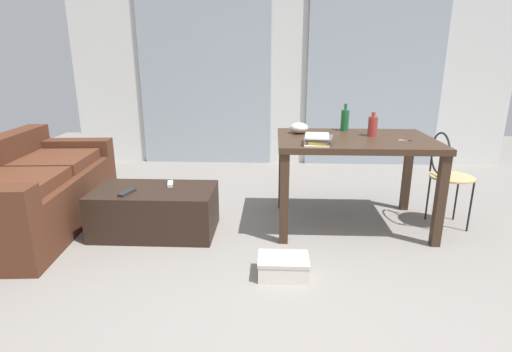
# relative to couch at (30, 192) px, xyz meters

# --- Properties ---
(ground_plane) EXTENTS (8.74, 8.74, 0.00)m
(ground_plane) POSITION_rel_couch_xyz_m (2.32, 0.21, -0.32)
(ground_plane) COLOR gray
(wall_back) EXTENTS (5.97, 0.10, 2.65)m
(wall_back) POSITION_rel_couch_xyz_m (2.32, 2.43, 1.01)
(wall_back) COLOR silver
(wall_back) RESTS_ON ground
(curtains) EXTENTS (4.08, 0.03, 2.35)m
(curtains) POSITION_rel_couch_xyz_m (2.32, 2.34, 0.86)
(curtains) COLOR #99A3AD
(curtains) RESTS_ON ground
(couch) EXTENTS (1.00, 1.88, 0.77)m
(couch) POSITION_rel_couch_xyz_m (0.00, 0.00, 0.00)
(couch) COLOR #4C2819
(couch) RESTS_ON ground
(coffee_table) EXTENTS (1.01, 0.57, 0.39)m
(coffee_table) POSITION_rel_couch_xyz_m (1.13, -0.08, -0.12)
(coffee_table) COLOR black
(coffee_table) RESTS_ON ground
(craft_table) EXTENTS (1.31, 0.90, 0.79)m
(craft_table) POSITION_rel_couch_xyz_m (2.82, 0.17, 0.37)
(craft_table) COLOR #382619
(craft_table) RESTS_ON ground
(wire_chair) EXTENTS (0.37, 0.37, 0.84)m
(wire_chair) POSITION_rel_couch_xyz_m (3.62, 0.18, 0.21)
(wire_chair) COLOR tan
(wire_chair) RESTS_ON ground
(bottle_near) EXTENTS (0.08, 0.08, 0.21)m
(bottle_near) POSITION_rel_couch_xyz_m (2.98, 0.25, 0.57)
(bottle_near) COLOR #99332D
(bottle_near) RESTS_ON craft_table
(bottle_far) EXTENTS (0.07, 0.07, 0.25)m
(bottle_far) POSITION_rel_couch_xyz_m (2.78, 0.51, 0.58)
(bottle_far) COLOR #195B2D
(bottle_far) RESTS_ON craft_table
(bowl) EXTENTS (0.16, 0.16, 0.10)m
(bowl) POSITION_rel_couch_xyz_m (2.35, 0.35, 0.53)
(bowl) COLOR beige
(bowl) RESTS_ON craft_table
(book_stack) EXTENTS (0.25, 0.29, 0.07)m
(book_stack) POSITION_rel_couch_xyz_m (2.47, -0.10, 0.51)
(book_stack) COLOR silver
(book_stack) RESTS_ON craft_table
(scissors) EXTENTS (0.11, 0.05, 0.00)m
(scissors) POSITION_rel_couch_xyz_m (3.21, 0.05, 0.48)
(scissors) COLOR #9EA0A5
(scissors) RESTS_ON craft_table
(tv_remote_primary) EXTENTS (0.10, 0.19, 0.02)m
(tv_remote_primary) POSITION_rel_couch_xyz_m (0.95, -0.20, 0.08)
(tv_remote_primary) COLOR #232326
(tv_remote_primary) RESTS_ON coffee_table
(tv_remote_secondary) EXTENTS (0.08, 0.15, 0.02)m
(tv_remote_secondary) POSITION_rel_couch_xyz_m (1.24, 0.04, 0.08)
(tv_remote_secondary) COLOR #B7B7B2
(tv_remote_secondary) RESTS_ON coffee_table
(shoebox) EXTENTS (0.35, 0.24, 0.14)m
(shoebox) POSITION_rel_couch_xyz_m (2.20, -0.75, -0.25)
(shoebox) COLOR beige
(shoebox) RESTS_ON ground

